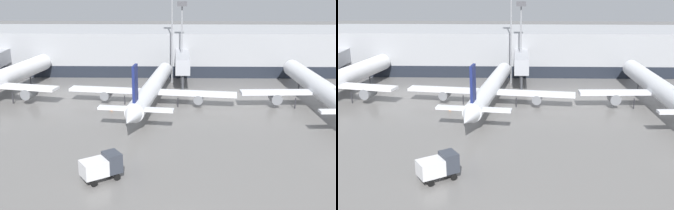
% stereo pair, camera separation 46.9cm
% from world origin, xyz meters
% --- Properties ---
extents(terminal_building, '(160.00, 29.96, 9.00)m').
position_xyz_m(terminal_building, '(-0.16, 61.87, 4.50)').
color(terminal_building, '#9EA0A5').
rests_on(terminal_building, ground_plane).
extents(parked_jet_1, '(27.39, 33.97, 9.03)m').
position_xyz_m(parked_jet_1, '(-4.81, 35.71, 2.66)').
color(parked_jet_1, silver).
rests_on(parked_jet_1, ground_plane).
extents(parked_jet_2, '(25.41, 37.10, 10.18)m').
position_xyz_m(parked_jet_2, '(22.03, 34.96, 3.06)').
color(parked_jet_2, silver).
rests_on(parked_jet_2, ground_plane).
extents(service_truck_0, '(4.56, 3.99, 2.76)m').
position_xyz_m(service_truck_0, '(-8.51, 9.49, 1.57)').
color(service_truck_0, silver).
rests_on(service_truck_0, ground_plane).
extents(traffic_cone_2, '(0.37, 0.37, 0.65)m').
position_xyz_m(traffic_cone_2, '(-10.94, 32.49, 0.33)').
color(traffic_cone_2, orange).
rests_on(traffic_cone_2, ground_plane).
extents(apron_light_mast_1, '(1.80, 1.80, 15.50)m').
position_xyz_m(apron_light_mast_1, '(0.17, 49.61, 12.48)').
color(apron_light_mast_1, gray).
rests_on(apron_light_mast_1, ground_plane).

